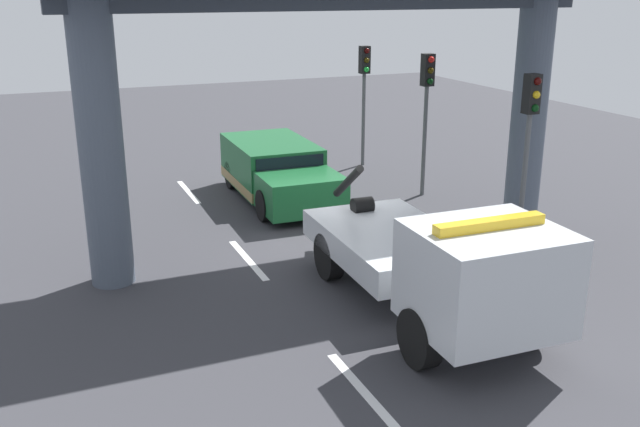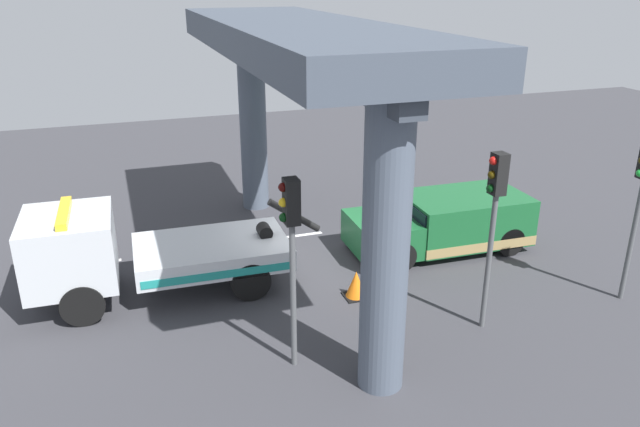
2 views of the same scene
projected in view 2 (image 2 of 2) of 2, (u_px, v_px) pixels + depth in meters
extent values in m
cube|color=#38383D|center=(304.00, 271.00, 16.84)|extent=(60.00, 40.00, 0.10)
cube|color=silver|center=(454.00, 214.00, 20.63)|extent=(2.60, 0.16, 0.01)
cube|color=silver|center=(281.00, 238.00, 18.81)|extent=(2.60, 0.16, 0.01)
cube|color=silver|center=(72.00, 266.00, 17.00)|extent=(2.60, 0.16, 0.01)
cube|color=silver|center=(212.00, 252.00, 15.71)|extent=(3.90, 2.50, 0.55)
cube|color=silver|center=(70.00, 248.00, 14.58)|extent=(2.11, 2.36, 1.65)
cube|color=black|center=(39.00, 238.00, 14.27)|extent=(0.12, 2.21, 0.66)
cube|color=teal|center=(219.00, 275.00, 14.67)|extent=(3.65, 0.12, 0.20)
cylinder|color=black|center=(294.00, 215.00, 16.05)|extent=(1.42, 0.22, 1.07)
cylinder|color=black|center=(264.00, 231.00, 15.95)|extent=(0.37, 0.46, 0.36)
cube|color=yellow|center=(64.00, 213.00, 14.25)|extent=(0.29, 1.93, 0.16)
cylinder|color=black|center=(83.00, 304.00, 14.07)|extent=(1.01, 0.35, 1.00)
cylinder|color=black|center=(86.00, 266.00, 15.92)|extent=(1.01, 0.35, 1.00)
cylinder|color=black|center=(250.00, 280.00, 15.16)|extent=(1.01, 0.35, 1.00)
cylinder|color=black|center=(235.00, 247.00, 17.00)|extent=(1.01, 0.35, 1.00)
cube|color=#195B2D|center=(464.00, 217.00, 17.97)|extent=(3.51, 2.29, 1.35)
cube|color=#195B2D|center=(382.00, 234.00, 17.32)|extent=(1.78, 2.16, 0.95)
cube|color=black|center=(410.00, 214.00, 17.37)|extent=(0.11, 1.94, 0.59)
cube|color=#9E8451|center=(463.00, 233.00, 18.15)|extent=(3.53, 2.31, 0.28)
cylinder|color=black|center=(401.00, 256.00, 16.62)|extent=(0.85, 0.30, 0.84)
cylinder|color=black|center=(374.00, 230.00, 18.32)|extent=(0.85, 0.30, 0.84)
cylinder|color=black|center=(509.00, 241.00, 17.56)|extent=(0.85, 0.30, 0.84)
cylinder|color=black|center=(474.00, 217.00, 19.27)|extent=(0.85, 0.30, 0.84)
cylinder|color=#4C5666|center=(385.00, 250.00, 11.14)|extent=(0.89, 0.89, 5.78)
cylinder|color=#4C5666|center=(253.00, 124.00, 20.34)|extent=(0.89, 0.89, 5.78)
cube|color=#414956|center=(298.00, 37.00, 14.55)|extent=(3.60, 12.46, 0.73)
cube|color=#353C47|center=(299.00, 61.00, 14.75)|extent=(0.50, 12.06, 0.36)
cylinder|color=#515456|center=(632.00, 240.00, 14.79)|extent=(0.12, 0.12, 3.14)
sphere|color=green|center=(640.00, 173.00, 14.11)|extent=(0.18, 0.18, 0.18)
cylinder|color=#515456|center=(489.00, 263.00, 13.56)|extent=(0.12, 0.12, 3.22)
cube|color=black|center=(499.00, 174.00, 12.80)|extent=(0.28, 0.32, 0.90)
sphere|color=red|center=(493.00, 161.00, 12.65)|extent=(0.18, 0.18, 0.18)
sphere|color=#3A2D06|center=(492.00, 175.00, 12.76)|extent=(0.18, 0.18, 0.18)
sphere|color=black|center=(490.00, 188.00, 12.87)|extent=(0.18, 0.18, 0.18)
cylinder|color=#515456|center=(293.00, 297.00, 12.21)|extent=(0.12, 0.12, 3.15)
cube|color=black|center=(291.00, 202.00, 11.47)|extent=(0.28, 0.32, 0.90)
sphere|color=#360605|center=(283.00, 187.00, 11.31)|extent=(0.18, 0.18, 0.18)
sphere|color=gold|center=(283.00, 202.00, 11.42)|extent=(0.18, 0.18, 0.18)
sphere|color=black|center=(284.00, 217.00, 11.53)|extent=(0.18, 0.18, 0.18)
cone|color=orange|center=(356.00, 284.00, 15.29)|extent=(0.53, 0.53, 0.70)
cube|color=black|center=(356.00, 296.00, 15.41)|extent=(0.59, 0.59, 0.03)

